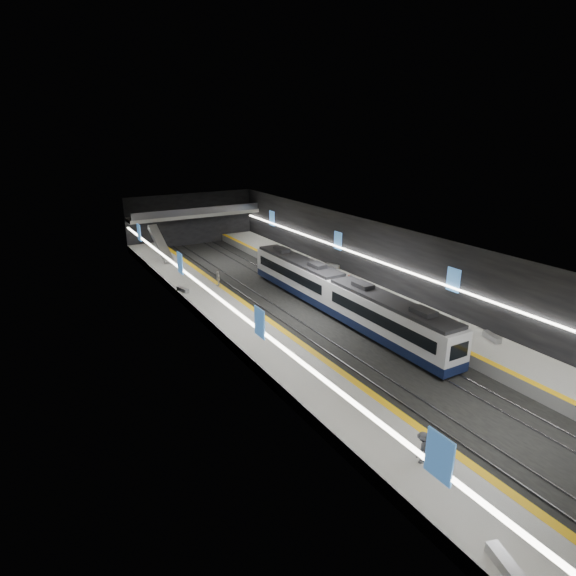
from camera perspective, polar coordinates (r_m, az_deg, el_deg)
ground at (r=47.36m, az=3.07°, el=-3.49°), size 70.00×70.00×0.00m
ceiling at (r=44.93m, az=3.25°, el=5.98°), size 20.00×70.00×0.04m
wall_left at (r=41.62m, az=-8.46°, el=-1.00°), size 0.04×70.00×8.00m
wall_right at (r=51.94m, az=12.45°, el=2.78°), size 0.04×70.00×8.00m
wall_back at (r=76.81m, az=-11.39°, el=8.00°), size 20.00×0.04×8.00m
platform_left at (r=43.82m, az=-5.20°, el=-4.75°), size 5.00×70.00×1.00m
tile_surface_left at (r=43.61m, az=-5.22°, el=-4.14°), size 5.00×70.00×0.02m
tactile_strip_left at (r=44.50m, az=-2.65°, el=-3.58°), size 0.60×70.00×0.02m
platform_right at (r=51.42m, az=10.11°, el=-1.33°), size 5.00×70.00×1.00m
tile_surface_right at (r=51.24m, az=10.14°, el=-0.80°), size 5.00×70.00×0.02m
tactile_strip_right at (r=49.91m, az=8.20°, el=-1.22°), size 0.60×70.00×0.02m
rails at (r=47.34m, az=3.07°, el=-3.43°), size 6.52×70.00×0.12m
train at (r=47.55m, az=5.95°, el=-0.65°), size 2.69×30.05×3.60m
ad_posters at (r=46.64m, az=2.49°, el=2.03°), size 19.94×53.50×2.20m
cove_light_left at (r=41.76m, az=-8.19°, el=-1.21°), size 0.25×68.60×0.12m
cove_light_right at (r=51.86m, az=12.27°, el=2.54°), size 0.25×68.60×0.12m
mezzanine_bridge at (r=74.70m, az=-10.91°, el=8.54°), size 20.00×3.00×1.50m
escalator at (r=66.48m, az=-14.88°, el=5.11°), size 1.20×7.50×3.92m
bench_left_near at (r=23.90m, az=24.46°, el=-27.74°), size 1.13×2.11×0.50m
bench_left_far at (r=52.60m, az=-12.35°, el=-0.19°), size 0.90×1.81×0.43m
bench_right_near at (r=43.55m, az=22.99°, el=-5.37°), size 1.05×2.02×0.47m
bench_right_far at (r=60.13m, az=5.30°, el=2.61°), size 1.32×2.02×0.48m
passenger_right_a at (r=52.70m, az=7.22°, el=0.77°), size 0.52×0.64×1.52m
passenger_left_a at (r=53.52m, az=-8.29°, el=1.07°), size 0.60×1.03×1.64m
passenger_left_b at (r=27.50m, az=15.61°, el=-17.77°), size 1.33×1.05×1.80m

